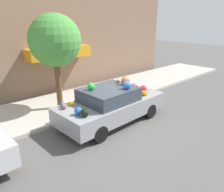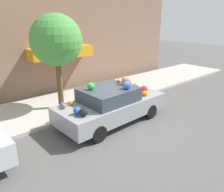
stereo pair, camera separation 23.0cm
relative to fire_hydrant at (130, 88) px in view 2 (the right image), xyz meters
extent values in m
plane|color=#565451|center=(-2.51, -1.55, -0.47)|extent=(60.00, 60.00, 0.00)
cube|color=#B2ADA3|center=(-2.51, 1.15, -0.41)|extent=(24.00, 3.20, 0.13)
cube|color=#846651|center=(-2.51, 3.40, 2.27)|extent=(18.00, 0.30, 5.48)
cube|color=orange|center=(-2.15, 2.80, 1.70)|extent=(3.32, 0.90, 0.55)
cylinder|color=brown|center=(-3.42, 0.78, 0.72)|extent=(0.24, 0.24, 2.13)
sphere|color=#47933D|center=(-3.42, 0.78, 2.51)|extent=(2.07, 2.07, 2.07)
cylinder|color=red|center=(0.00, 0.00, -0.07)|extent=(0.20, 0.20, 0.55)
sphere|color=red|center=(0.00, 0.00, 0.26)|extent=(0.18, 0.18, 0.18)
cube|color=gray|center=(-2.51, -1.54, 0.12)|extent=(4.35, 1.91, 0.61)
cube|color=#333D47|center=(-2.68, -1.54, 0.67)|extent=(1.98, 1.63, 0.49)
cylinder|color=black|center=(-1.20, -0.68, -0.19)|extent=(0.57, 0.19, 0.57)
cylinder|color=black|center=(-1.16, -2.33, -0.19)|extent=(0.57, 0.19, 0.57)
cylinder|color=black|center=(-3.87, -0.74, -0.19)|extent=(0.57, 0.19, 0.57)
cylinder|color=black|center=(-3.83, -2.40, -0.19)|extent=(0.57, 0.19, 0.57)
sphere|color=#956039|center=(-1.91, -1.64, 1.08)|extent=(0.34, 0.34, 0.33)
sphere|color=red|center=(-1.01, -1.79, 0.58)|extent=(0.43, 0.43, 0.31)
sphere|color=pink|center=(-0.70, -1.04, 0.53)|extent=(0.23, 0.23, 0.21)
ellipsoid|color=orange|center=(-1.23, -2.04, 0.52)|extent=(0.30, 0.31, 0.20)
sphere|color=blue|center=(-4.23, -0.91, 0.50)|extent=(0.20, 0.20, 0.14)
sphere|color=green|center=(-3.28, -1.28, 1.05)|extent=(0.34, 0.34, 0.26)
ellipsoid|color=pink|center=(-1.65, -1.10, 0.56)|extent=(0.35, 0.34, 0.27)
ellipsoid|color=white|center=(-0.65, -1.16, 0.53)|extent=(0.34, 0.34, 0.21)
sphere|color=orange|center=(-1.31, -1.15, 0.55)|extent=(0.30, 0.30, 0.25)
sphere|color=blue|center=(-2.26, -2.05, 1.06)|extent=(0.41, 0.41, 0.29)
sphere|color=#FCA326|center=(-1.44, -1.48, 0.58)|extent=(0.43, 0.43, 0.31)
sphere|color=green|center=(-1.46, -1.02, 0.58)|extent=(0.38, 0.38, 0.31)
sphere|color=blue|center=(-4.23, -1.83, 0.55)|extent=(0.36, 0.36, 0.25)
sphere|color=#986037|center=(-1.90, -1.24, 0.99)|extent=(0.19, 0.19, 0.14)
sphere|color=blue|center=(-4.27, -0.91, 0.50)|extent=(0.17, 0.17, 0.15)
ellipsoid|color=red|center=(-0.93, -1.36, 0.53)|extent=(0.31, 0.33, 0.22)
ellipsoid|color=red|center=(-1.22, -1.55, 0.53)|extent=(0.28, 0.28, 0.21)
ellipsoid|color=black|center=(-4.16, -2.08, 0.56)|extent=(0.38, 0.39, 0.27)
sphere|color=yellow|center=(-1.17, -1.66, 0.52)|extent=(0.24, 0.24, 0.19)
ellipsoid|color=orange|center=(-3.96, -1.01, 0.51)|extent=(0.16, 0.18, 0.16)
sphere|color=#90583D|center=(-4.32, -1.10, 0.51)|extent=(0.22, 0.22, 0.17)
camera|label=1|loc=(-7.75, -7.21, 3.29)|focal=35.00mm
camera|label=2|loc=(-7.57, -7.36, 3.29)|focal=35.00mm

